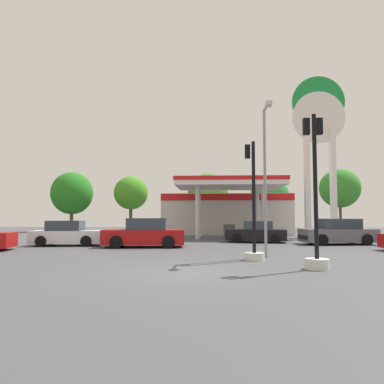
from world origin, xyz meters
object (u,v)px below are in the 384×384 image
tree_0 (72,193)px  car_2 (338,233)px  traffic_signal_0 (253,228)px  corner_streetlamp (266,166)px  car_0 (68,234)px  tree_3 (270,196)px  tree_1 (131,193)px  traffic_signal_1 (316,220)px  car_3 (144,234)px  tree_4 (340,188)px  tree_2 (208,194)px  station_pole_sign (319,133)px  car_1 (257,233)px

tree_0 → car_2: bearing=-36.4°
traffic_signal_0 → corner_streetlamp: bearing=45.7°
car_0 → corner_streetlamp: size_ratio=0.67×
tree_3 → tree_1: bearing=-177.4°
tree_3 → traffic_signal_1: bearing=-96.5°
car_3 → corner_streetlamp: (6.16, -5.28, 3.17)m
tree_4 → tree_2: bearing=178.4°
tree_0 → tree_1: 6.72m
station_pole_sign → tree_3: size_ratio=2.11×
tree_3 → corner_streetlamp: 28.25m
station_pole_sign → corner_streetlamp: size_ratio=2.07×
tree_0 → corner_streetlamp: tree_0 is taller
car_1 → tree_1: 22.08m
traffic_signal_1 → tree_1: bearing=113.3°
car_0 → tree_1: (-0.82, 21.06, 3.82)m
car_1 → tree_0: (-19.09, 16.07, 3.74)m
car_0 → tree_2: tree_2 is taller
tree_3 → car_3: bearing=-115.7°
tree_1 → station_pole_sign: bearing=-34.5°
car_1 → tree_0: bearing=139.9°
station_pole_sign → tree_0: 27.59m
car_0 → tree_2: 22.37m
car_1 → corner_streetlamp: size_ratio=0.65×
station_pole_sign → traffic_signal_0: 18.26m
traffic_signal_0 → traffic_signal_1: bearing=-52.9°
car_0 → car_2: size_ratio=0.93×
car_3 → tree_4: bearing=48.4°
traffic_signal_0 → traffic_signal_1: size_ratio=0.92×
car_1 → car_3: car_3 is taller
car_1 → tree_1: (-12.58, 17.74, 3.85)m
traffic_signal_1 → tree_2: (-3.83, 29.51, 2.64)m
station_pole_sign → tree_3: 14.25m
tree_0 → tree_3: 23.15m
traffic_signal_1 → tree_4: tree_4 is taller
traffic_signal_1 → station_pole_sign: bearing=72.7°
traffic_signal_1 → traffic_signal_0: bearing=127.1°
station_pole_sign → traffic_signal_1: (-5.43, -17.47, -6.94)m
traffic_signal_1 → car_1: bearing=91.9°
car_2 → car_3: size_ratio=0.98×
tree_4 → car_0: bearing=-139.3°
tree_1 → tree_3: 16.53m
car_2 → car_0: bearing=-174.0°
tree_2 → car_1: bearing=-78.7°
car_3 → corner_streetlamp: corner_streetlamp is taller
car_1 → traffic_signal_0: traffic_signal_0 is taller
tree_2 → tree_0: bearing=-176.2°
traffic_signal_0 → tree_0: 31.67m
car_1 → traffic_signal_1: traffic_signal_1 is taller
station_pole_sign → tree_1: station_pole_sign is taller
tree_3 → tree_4: tree_4 is taller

